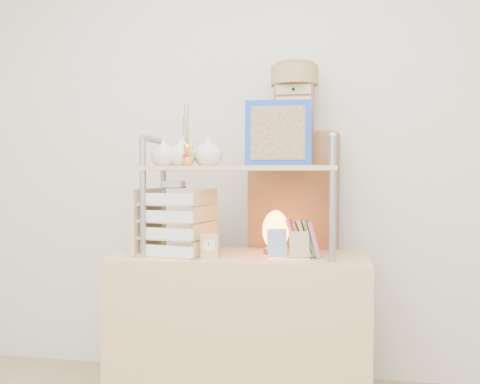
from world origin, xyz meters
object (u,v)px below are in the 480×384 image
object	(u,v)px
desk	(241,333)
salt_lamp	(276,232)
letter_tray	(175,225)
cabinet	(294,259)

from	to	relation	value
desk	salt_lamp	distance (m)	0.51
desk	letter_tray	distance (m)	0.60
cabinet	letter_tray	xyz separation A→B (m)	(-0.54, -0.42, 0.21)
desk	letter_tray	world-z (taller)	letter_tray
letter_tray	desk	bearing A→B (deg)	9.88
desk	salt_lamp	world-z (taller)	salt_lamp
cabinet	letter_tray	bearing A→B (deg)	-134.10
cabinet	letter_tray	distance (m)	0.72
cabinet	salt_lamp	xyz separation A→B (m)	(-0.07, -0.31, 0.18)
salt_lamp	cabinet	bearing A→B (deg)	77.67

